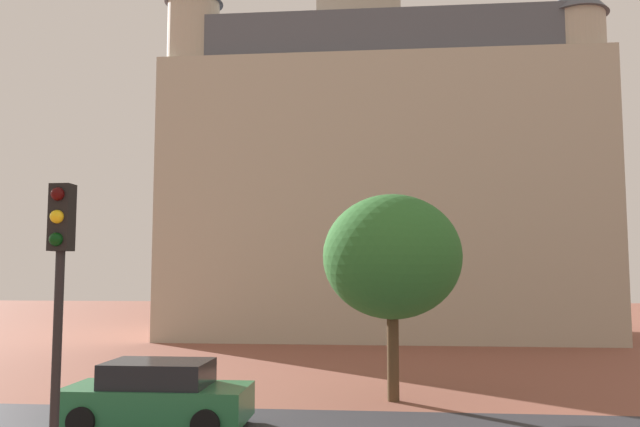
% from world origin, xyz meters
% --- Properties ---
extents(landmark_building, '(23.56, 10.98, 35.80)m').
position_xyz_m(landmark_building, '(1.22, 32.67, 9.85)').
color(landmark_building, '#B2A893').
rests_on(landmark_building, ground_plane).
extents(car_green, '(4.22, 2.02, 1.51)m').
position_xyz_m(car_green, '(-3.94, 10.87, 0.72)').
color(car_green, '#287042').
rests_on(car_green, ground_plane).
extents(traffic_light_pole, '(0.28, 0.34, 4.77)m').
position_xyz_m(traffic_light_pole, '(-3.04, 4.41, 3.33)').
color(traffic_light_pole, black).
rests_on(traffic_light_pole, ground_plane).
extents(tree_curb_far, '(3.93, 3.93, 5.79)m').
position_xyz_m(tree_curb_far, '(1.58, 14.35, 4.00)').
color(tree_curb_far, '#4C3823').
rests_on(tree_curb_far, ground_plane).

